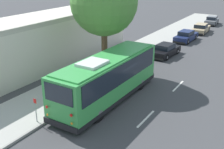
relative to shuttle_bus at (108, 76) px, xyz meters
name	(u,v)px	position (x,y,z in m)	size (l,w,h in m)	color
ground_plane	(118,94)	(1.15, -0.13, -1.79)	(160.00, 160.00, 0.00)	#3D3D3F
sidewalk_slab	(78,83)	(1.15, 3.65, -1.72)	(80.00, 4.14, 0.15)	#A3A099
curb_strip	(99,89)	(1.15, 1.51, -1.72)	(80.00, 0.14, 0.15)	gray
shuttle_bus	(108,76)	(0.00, 0.00, 0.00)	(10.13, 2.75, 3.35)	green
parked_sedan_black	(165,50)	(11.97, 0.43, -1.19)	(4.50, 1.97, 1.31)	black
parked_sedan_navy	(186,36)	(19.29, 0.55, -1.17)	(4.71, 1.88, 1.33)	#19234C
parked_sedan_tan	(201,29)	(25.09, 0.24, -1.20)	(4.71, 1.91, 1.27)	tan
parked_sedan_gray	(212,21)	(31.99, 0.36, -1.17)	(4.23, 1.84, 1.33)	slate
sign_post_near	(36,110)	(-5.00, 1.90, -0.86)	(0.06, 0.22, 1.51)	gray
sign_post_far	(56,102)	(-3.27, 1.90, -1.07)	(0.06, 0.06, 1.14)	gray
building_backdrop	(42,40)	(4.01, 10.18, 0.36)	(20.78, 6.56, 4.69)	beige
lane_stripe_mid	(146,119)	(-1.04, -3.45, -1.79)	(2.40, 0.14, 0.01)	silver
lane_stripe_ahead	(178,86)	(4.96, -3.45, -1.79)	(2.40, 0.14, 0.01)	silver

